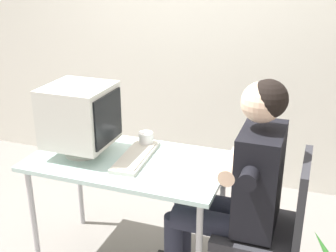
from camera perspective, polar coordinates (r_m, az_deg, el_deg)
name	(u,v)px	position (r m, az deg, el deg)	size (l,w,h in m)	color
wall_back	(233,8)	(3.63, 8.52, 15.07)	(8.00, 0.10, 3.00)	silver
desk	(129,169)	(2.66, -5.22, -5.70)	(1.18, 0.66, 0.75)	#B7B7BC
crt_monitor	(80,116)	(2.65, -11.49, 1.35)	(0.39, 0.38, 0.44)	silver
keyboard	(136,156)	(2.63, -4.22, -3.95)	(0.19, 0.48, 0.03)	silver
office_chair	(272,223)	(2.51, 13.58, -12.35)	(0.46, 0.46, 0.92)	#4C4C51
person_seated	(238,183)	(2.42, 9.24, -7.45)	(0.74, 0.59, 1.33)	black
desk_mug	(146,140)	(2.77, -2.89, -1.81)	(0.09, 0.10, 0.10)	white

